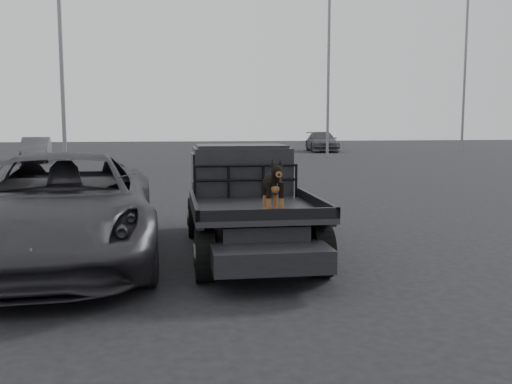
{
  "coord_description": "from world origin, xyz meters",
  "views": [
    {
      "loc": [
        -1.52,
        -8.13,
        2.2
      ],
      "look_at": [
        -0.41,
        -0.69,
        1.29
      ],
      "focal_mm": 40.0,
      "sensor_mm": 36.0,
      "label": 1
    }
  ],
  "objects": [
    {
      "name": "flatbed_ute",
      "position": [
        -0.25,
        1.33,
        0.46
      ],
      "size": [
        2.0,
        5.4,
        0.92
      ],
      "primitive_type": null,
      "color": "black",
      "rests_on": "ground"
    },
    {
      "name": "ute_cab",
      "position": [
        -0.25,
        2.28,
        1.36
      ],
      "size": [
        1.72,
        1.3,
        0.88
      ],
      "primitive_type": null,
      "color": "black",
      "rests_on": "flatbed_ute"
    },
    {
      "name": "parked_suv",
      "position": [
        -3.26,
        1.18,
        0.86
      ],
      "size": [
        3.25,
        6.36,
        1.72
      ],
      "primitive_type": "imported",
      "rotation": [
        0.0,
        0.0,
        0.07
      ],
      "color": "#313035",
      "rests_on": "ground"
    },
    {
      "name": "dog",
      "position": [
        -0.09,
        -0.14,
        1.29
      ],
      "size": [
        0.32,
        0.6,
        0.74
      ],
      "primitive_type": null,
      "color": "black",
      "rests_on": "flatbed_ute"
    },
    {
      "name": "floodlight_far",
      "position": [
        19.87,
        31.62,
        8.77
      ],
      "size": [
        1.08,
        0.28,
        16.33
      ],
      "color": "slate",
      "rests_on": "ground"
    },
    {
      "name": "distant_car_b",
      "position": [
        9.95,
        34.53,
        0.75
      ],
      "size": [
        2.64,
        5.35,
        1.5
      ],
      "primitive_type": "imported",
      "rotation": [
        0.0,
        0.0,
        -0.11
      ],
      "color": "#434448",
      "rests_on": "ground"
    },
    {
      "name": "headache_rack",
      "position": [
        -0.25,
        1.53,
        1.2
      ],
      "size": [
        1.8,
        0.08,
        0.55
      ],
      "primitive_type": null,
      "color": "black",
      "rests_on": "flatbed_ute"
    },
    {
      "name": "distant_car_a",
      "position": [
        -9.11,
        25.71,
        0.69
      ],
      "size": [
        2.07,
        4.38,
        1.39
      ],
      "primitive_type": "imported",
      "rotation": [
        0.0,
        0.0,
        0.15
      ],
      "color": "#4D4D52",
      "rests_on": "ground"
    },
    {
      "name": "floodlight_mid",
      "position": [
        8.5,
        27.79,
        6.71
      ],
      "size": [
        1.08,
        0.28,
        12.24
      ],
      "color": "slate",
      "rests_on": "ground"
    },
    {
      "name": "ground",
      "position": [
        0.0,
        0.0,
        0.0
      ],
      "size": [
        120.0,
        120.0,
        0.0
      ],
      "primitive_type": "plane",
      "color": "black",
      "rests_on": "ground"
    }
  ]
}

